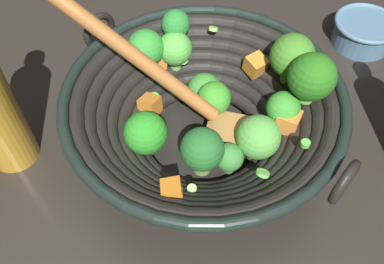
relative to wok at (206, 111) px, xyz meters
name	(u,v)px	position (x,y,z in m)	size (l,w,h in m)	color
ground_plane	(202,145)	(0.00, 0.00, -0.07)	(4.00, 4.00, 0.00)	#28231E
wok	(206,111)	(0.00, 0.00, 0.00)	(0.35, 0.35, 0.23)	black
prep_bowl	(364,31)	(0.13, -0.32, -0.05)	(0.11, 0.11, 0.04)	slate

